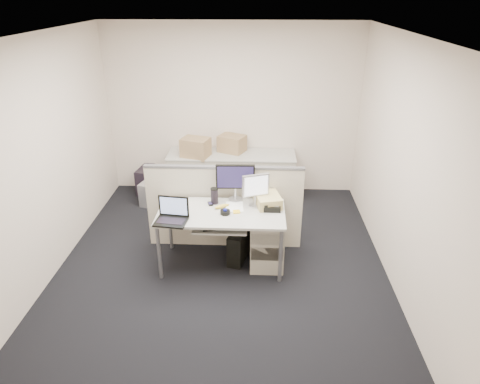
{
  "coord_description": "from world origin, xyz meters",
  "views": [
    {
      "loc": [
        0.42,
        -4.43,
        3.11
      ],
      "look_at": [
        0.21,
        0.15,
        0.92
      ],
      "focal_mm": 32.0,
      "sensor_mm": 36.0,
      "label": 1
    }
  ],
  "objects_px": {
    "desk": "(221,217)",
    "monitor_main": "(235,183)",
    "desk_phone": "(272,207)",
    "laptop": "(170,212)"
  },
  "relations": [
    {
      "from": "laptop",
      "to": "desk_phone",
      "type": "xyz_separation_m",
      "value": [
        1.14,
        0.36,
        -0.1
      ]
    },
    {
      "from": "monitor_main",
      "to": "desk_phone",
      "type": "height_order",
      "value": "monitor_main"
    },
    {
      "from": "desk",
      "to": "monitor_main",
      "type": "xyz_separation_m",
      "value": [
        0.15,
        0.32,
        0.3
      ]
    },
    {
      "from": "monitor_main",
      "to": "desk_phone",
      "type": "relative_size",
      "value": 2.36
    },
    {
      "from": "desk",
      "to": "laptop",
      "type": "distance_m",
      "value": 0.64
    },
    {
      "from": "monitor_main",
      "to": "laptop",
      "type": "bearing_deg",
      "value": -141.19
    },
    {
      "from": "desk",
      "to": "monitor_main",
      "type": "bearing_deg",
      "value": 64.89
    },
    {
      "from": "laptop",
      "to": "desk_phone",
      "type": "bearing_deg",
      "value": 24.46
    },
    {
      "from": "desk_phone",
      "to": "desk",
      "type": "bearing_deg",
      "value": -171.56
    },
    {
      "from": "desk_phone",
      "to": "laptop",
      "type": "bearing_deg",
      "value": -161.7
    }
  ]
}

